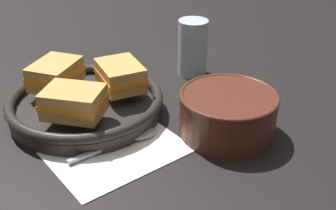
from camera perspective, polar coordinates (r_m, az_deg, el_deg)
ground_plane at (r=0.72m, az=-2.97°, el=-4.32°), size 4.00×4.00×0.00m
napkin at (r=0.70m, az=-7.41°, el=-5.75°), size 0.21×0.18×0.00m
soup_bowl at (r=0.72m, az=8.10°, el=-0.83°), size 0.17×0.17×0.08m
spoon at (r=0.71m, az=-4.86°, el=-4.50°), size 0.16×0.03×0.01m
skillet at (r=0.79m, az=-11.06°, el=0.10°), size 0.29×0.29×0.04m
sandwich_near_left at (r=0.82m, az=-14.98°, el=4.09°), size 0.12×0.11×0.05m
sandwich_near_right at (r=0.71m, az=-12.65°, el=0.40°), size 0.12×0.12×0.05m
sandwich_far_left at (r=0.79m, az=-6.47°, el=4.00°), size 0.09×0.11×0.05m
drinking_glass at (r=0.92m, az=3.36°, el=7.74°), size 0.06×0.06×0.12m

